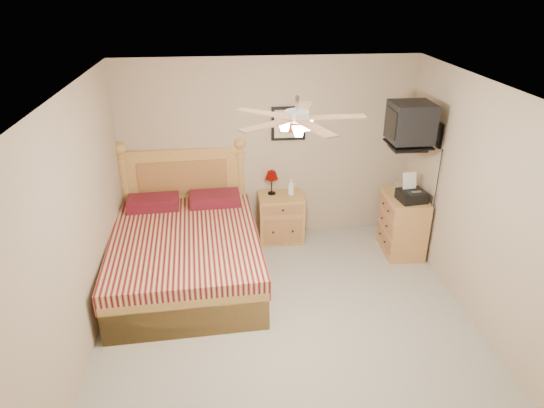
{
  "coord_description": "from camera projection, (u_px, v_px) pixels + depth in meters",
  "views": [
    {
      "loc": [
        -0.6,
        -4.02,
        3.41
      ],
      "look_at": [
        -0.09,
        0.9,
        1.07
      ],
      "focal_mm": 32.0,
      "sensor_mm": 36.0,
      "label": 1
    }
  ],
  "objects": [
    {
      "name": "wall_tv",
      "position": [
        423.0,
        125.0,
        5.72
      ],
      "size": [
        0.56,
        0.46,
        0.58
      ],
      "primitive_type": null,
      "color": "black",
      "rests_on": "wall_right"
    },
    {
      "name": "magazine_lower",
      "position": [
        398.0,
        188.0,
        6.52
      ],
      "size": [
        0.23,
        0.28,
        0.02
      ],
      "primitive_type": "imported",
      "rotation": [
        0.0,
        0.0,
        -0.28
      ],
      "color": "tan",
      "rests_on": "dresser"
    },
    {
      "name": "floor",
      "position": [
        289.0,
        331.0,
        5.13
      ],
      "size": [
        4.5,
        4.5,
        0.0
      ],
      "primitive_type": "plane",
      "color": "#9A968B",
      "rests_on": "ground"
    },
    {
      "name": "ceiling",
      "position": [
        294.0,
        95.0,
        4.06
      ],
      "size": [
        4.0,
        4.5,
        0.04
      ],
      "primitive_type": "cube",
      "color": "white",
      "rests_on": "ground"
    },
    {
      "name": "ceiling_fan",
      "position": [
        297.0,
        118.0,
        3.94
      ],
      "size": [
        1.14,
        1.14,
        0.28
      ],
      "primitive_type": null,
      "color": "silver",
      "rests_on": "ceiling"
    },
    {
      "name": "dresser",
      "position": [
        403.0,
        224.0,
        6.46
      ],
      "size": [
        0.5,
        0.7,
        0.81
      ],
      "primitive_type": "cube",
      "rotation": [
        0.0,
        0.0,
        -0.04
      ],
      "color": "#AE7335",
      "rests_on": "ground"
    },
    {
      "name": "nightstand",
      "position": [
        281.0,
        217.0,
        6.8
      ],
      "size": [
        0.62,
        0.46,
        0.67
      ],
      "primitive_type": "cube",
      "rotation": [
        0.0,
        0.0,
        -0.0
      ],
      "color": "olive",
      "rests_on": "ground"
    },
    {
      "name": "fax_machine",
      "position": [
        413.0,
        188.0,
        6.11
      ],
      "size": [
        0.36,
        0.38,
        0.34
      ],
      "primitive_type": null,
      "rotation": [
        0.0,
        0.0,
        0.12
      ],
      "color": "black",
      "rests_on": "dresser"
    },
    {
      "name": "lotion_bottle",
      "position": [
        291.0,
        187.0,
        6.64
      ],
      "size": [
        0.11,
        0.11,
        0.23
      ],
      "primitive_type": "imported",
      "rotation": [
        0.0,
        0.0,
        -0.27
      ],
      "color": "white",
      "rests_on": "nightstand"
    },
    {
      "name": "wall_right",
      "position": [
        492.0,
        217.0,
        4.78
      ],
      "size": [
        0.04,
        4.5,
        2.5
      ],
      "primitive_type": "cube",
      "color": "tan",
      "rests_on": "ground"
    },
    {
      "name": "bed",
      "position": [
        184.0,
        226.0,
        5.72
      ],
      "size": [
        1.83,
        2.33,
        1.45
      ],
      "primitive_type": null,
      "rotation": [
        0.0,
        0.0,
        0.05
      ],
      "color": "#B3823B",
      "rests_on": "ground"
    },
    {
      "name": "framed_picture",
      "position": [
        288.0,
        124.0,
        6.47
      ],
      "size": [
        0.46,
        0.04,
        0.46
      ],
      "primitive_type": "cube",
      "color": "black",
      "rests_on": "wall_back"
    },
    {
      "name": "table_lamp",
      "position": [
        272.0,
        182.0,
        6.65
      ],
      "size": [
        0.2,
        0.2,
        0.34
      ],
      "primitive_type": null,
      "rotation": [
        0.0,
        0.0,
        -0.09
      ],
      "color": "#630702",
      "rests_on": "nightstand"
    },
    {
      "name": "magazine_upper",
      "position": [
        398.0,
        186.0,
        6.52
      ],
      "size": [
        0.22,
        0.3,
        0.02
      ],
      "primitive_type": "imported",
      "rotation": [
        0.0,
        0.0,
        0.04
      ],
      "color": "gray",
      "rests_on": "magazine_lower"
    },
    {
      "name": "wall_left",
      "position": [
        74.0,
        238.0,
        4.41
      ],
      "size": [
        0.04,
        4.5,
        2.5
      ],
      "primitive_type": "cube",
      "color": "tan",
      "rests_on": "ground"
    },
    {
      "name": "wall_back",
      "position": [
        268.0,
        150.0,
        6.62
      ],
      "size": [
        4.0,
        0.04,
        2.5
      ],
      "primitive_type": "cube",
      "color": "tan",
      "rests_on": "ground"
    }
  ]
}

